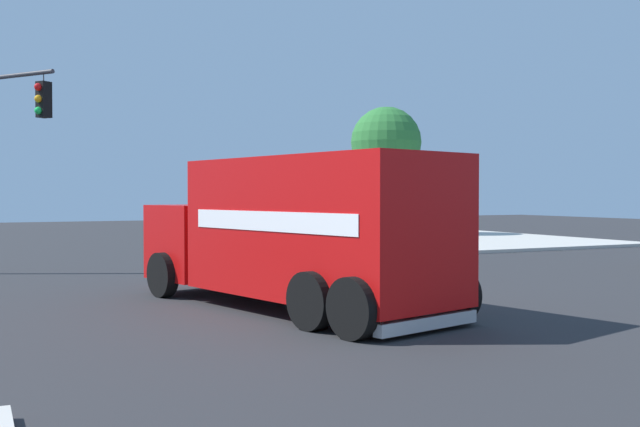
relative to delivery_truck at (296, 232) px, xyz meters
The scene contains 7 objects.
ground_plane 3.06m from the delivery_truck, 130.28° to the right, with size 100.00×100.00×0.00m, color #2B2B2D.
sidewalk_corner_near 22.02m from the delivery_truck, 134.43° to the right, with size 12.91×12.91×0.14m, color beige.
delivery_truck is the anchor object (origin of this frame).
pedestrian_near_corner 20.36m from the delivery_truck, 130.88° to the right, with size 0.39×0.42×1.55m.
pedestrian_crossing 17.90m from the delivery_truck, 130.72° to the right, with size 0.28×0.52×1.70m.
picket_fence_run 26.77m from the delivery_truck, 125.08° to the right, with size 6.76×0.05×0.95m.
shade_tree_near 25.90m from the delivery_truck, 125.07° to the right, with size 3.86×3.86×6.98m.
Camera 1 is at (7.56, 15.16, 2.28)m, focal length 40.58 mm.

